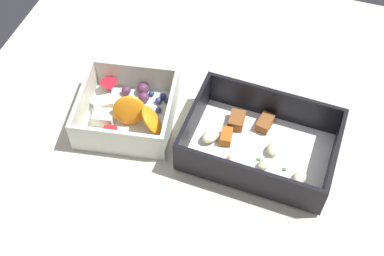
{
  "coord_description": "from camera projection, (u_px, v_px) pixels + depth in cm",
  "views": [
    {
      "loc": [
        12.62,
        -44.72,
        65.7
      ],
      "look_at": [
        -1.84,
        -0.52,
        4.0
      ],
      "focal_mm": 47.7,
      "sensor_mm": 36.0,
      "label": 1
    }
  ],
  "objects": [
    {
      "name": "pasta_container",
      "position": [
        257.0,
        144.0,
        0.75
      ],
      "size": [
        22.25,
        15.89,
        6.4
      ],
      "rotation": [
        0.0,
        0.0,
        -0.04
      ],
      "color": "white",
      "rests_on": "table_surface"
    },
    {
      "name": "fruit_bowl",
      "position": [
        128.0,
        111.0,
        0.79
      ],
      "size": [
        16.4,
        16.02,
        5.96
      ],
      "rotation": [
        0.0,
        0.0,
        0.17
      ],
      "color": "silver",
      "rests_on": "table_surface"
    },
    {
      "name": "table_surface",
      "position": [
        204.0,
        140.0,
        0.8
      ],
      "size": [
        80.0,
        80.0,
        2.0
      ],
      "primitive_type": "cube",
      "color": "beige",
      "rests_on": "ground"
    }
  ]
}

